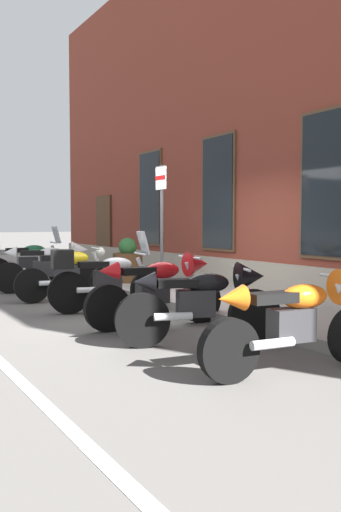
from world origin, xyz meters
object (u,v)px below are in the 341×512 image
Objects in this scene: motorcycle_silver_touring at (104,278)px; motorcycle_red_sport at (161,286)px; barrel_planter at (128,264)px; motorcycle_green_touring at (25,262)px; parking_sign at (162,210)px; motorcycle_black_sport at (206,300)px; motorcycle_yellow_naked at (71,275)px; motorcycle_white_sport at (51,265)px; motorcycle_orange_sport at (303,317)px.

motorcycle_silver_touring is 0.97× the size of motorcycle_red_sport.
motorcycle_green_touring is at bearing -130.29° from barrel_planter.
parking_sign reaches higher than motorcycle_red_sport.
motorcycle_black_sport is 5.64m from barrel_planter.
barrel_planter is at bearing 124.22° from motorcycle_yellow_naked.
motorcycle_white_sport is 1.68m from barrel_planter.
motorcycle_silver_touring reaches higher than motorcycle_black_sport.
motorcycle_white_sport reaches higher than motorcycle_yellow_naked.
motorcycle_yellow_naked is 0.96× the size of motorcycle_red_sport.
motorcycle_orange_sport is at bearing 3.19° from motorcycle_yellow_naked.
motorcycle_white_sport is 7.14m from motorcycle_orange_sport.
motorcycle_red_sport is at bearing 3.72° from motorcycle_green_touring.
parking_sign is at bearing 150.67° from motorcycle_red_sport.
motorcycle_yellow_naked is 0.99× the size of motorcycle_silver_touring.
motorcycle_yellow_naked is (1.42, -0.07, -0.09)m from motorcycle_white_sport.
motorcycle_white_sport is (1.33, 0.18, 0.01)m from motorcycle_green_touring.
motorcycle_green_touring is 1.04× the size of motorcycle_red_sport.
parking_sign is (0.61, 1.59, 1.21)m from motorcycle_yellow_naked.
motorcycle_orange_sport is 0.87× the size of parking_sign.
motorcycle_green_touring is 8.47m from motorcycle_orange_sport.
motorcycle_yellow_naked is 5.72m from motorcycle_orange_sport.
motorcycle_silver_touring is at bearing 2.67° from motorcycle_yellow_naked.
parking_sign reaches higher than motorcycle_black_sport.
parking_sign is (-0.82, 1.53, 1.15)m from motorcycle_silver_touring.
barrel_planter is at bearing 163.88° from motorcycle_black_sport.
motorcycle_green_touring is 2.42m from barrel_planter.
motorcycle_green_touring reaches higher than motorcycle_orange_sport.
barrel_planter is (-1.79, 0.15, -1.15)m from parking_sign.
motorcycle_black_sport is 4.06m from parking_sign.
motorcycle_white_sport is 2.84m from motorcycle_silver_touring.
motorcycle_orange_sport is (4.29, 0.25, -0.00)m from motorcycle_silver_touring.
motorcycle_red_sport reaches higher than motorcycle_yellow_naked.
motorcycle_silver_touring is 2.08× the size of barrel_planter.
motorcycle_red_sport is 4.41m from barrel_planter.
motorcycle_orange_sport is at bearing 3.36° from motorcycle_silver_touring.
motorcycle_red_sport is 2.94m from parking_sign.
barrel_planter reaches higher than motorcycle_yellow_naked.
motorcycle_green_touring reaches higher than motorcycle_yellow_naked.
motorcycle_black_sport is (5.65, 0.10, -0.03)m from motorcycle_white_sport.
motorcycle_silver_touring is 1.55m from motorcycle_red_sport.
motorcycle_black_sport is at bearing 2.38° from motorcycle_yellow_naked.
motorcycle_yellow_naked is at bearing -174.83° from motorcycle_red_sport.
parking_sign reaches higher than motorcycle_orange_sport.
motorcycle_red_sport is (1.54, 0.20, 0.02)m from motorcycle_silver_touring.
motorcycle_orange_sport reaches higher than motorcycle_black_sport.
motorcycle_yellow_naked is at bearing -110.88° from parking_sign.
motorcycle_red_sport is at bearing 175.81° from motorcycle_black_sport.
motorcycle_black_sport is at bearing -21.38° from parking_sign.
barrel_planter is at bearing 160.47° from motorcycle_red_sport.
motorcycle_orange_sport is at bearing 5.50° from motorcycle_black_sport.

